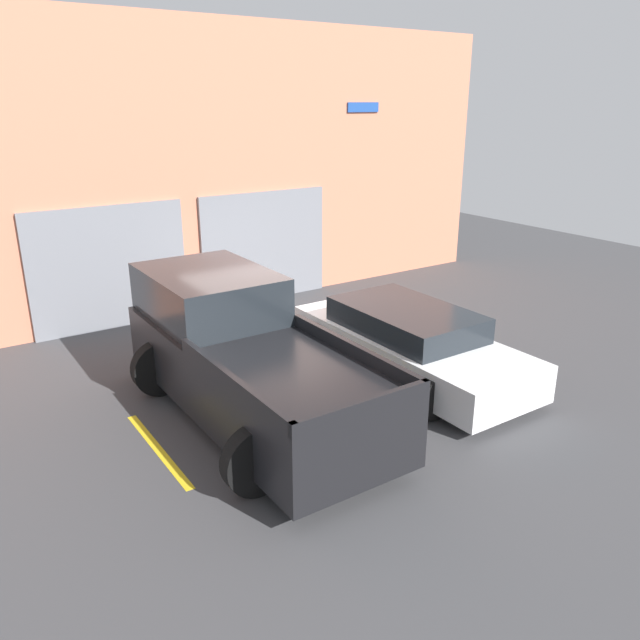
# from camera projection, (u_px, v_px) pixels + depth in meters

# --- Properties ---
(ground_plane) EXTENTS (28.00, 28.00, 0.00)m
(ground_plane) POSITION_uv_depth(u_px,v_px,m) (272.00, 352.00, 11.46)
(ground_plane) COLOR #3D3D3F
(shophouse_building) EXTENTS (15.65, 0.68, 5.97)m
(shophouse_building) POSITION_uv_depth(u_px,v_px,m) (190.00, 172.00, 13.05)
(shophouse_building) COLOR #D17A5B
(shophouse_building) RESTS_ON ground
(pickup_truck) EXTENTS (2.51, 5.11, 1.92)m
(pickup_truck) POSITION_uv_depth(u_px,v_px,m) (243.00, 356.00, 8.99)
(pickup_truck) COLOR black
(pickup_truck) RESTS_ON ground
(sedan_white) EXTENTS (2.16, 4.49, 1.15)m
(sedan_white) POSITION_uv_depth(u_px,v_px,m) (408.00, 342.00, 10.43)
(sedan_white) COLOR white
(sedan_white) RESTS_ON ground
(parking_stripe_far_left) EXTENTS (0.12, 2.20, 0.01)m
(parking_stripe_far_left) POSITION_uv_depth(u_px,v_px,m) (158.00, 449.00, 8.27)
(parking_stripe_far_left) COLOR gold
(parking_stripe_far_left) RESTS_ON ground
(parking_stripe_left) EXTENTS (0.12, 2.20, 0.01)m
(parking_stripe_left) POSITION_uv_depth(u_px,v_px,m) (338.00, 394.00, 9.82)
(parking_stripe_left) COLOR gold
(parking_stripe_left) RESTS_ON ground
(parking_stripe_centre) EXTENTS (0.12, 2.20, 0.01)m
(parking_stripe_centre) POSITION_uv_depth(u_px,v_px,m) (468.00, 354.00, 11.36)
(parking_stripe_centre) COLOR gold
(parking_stripe_centre) RESTS_ON ground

